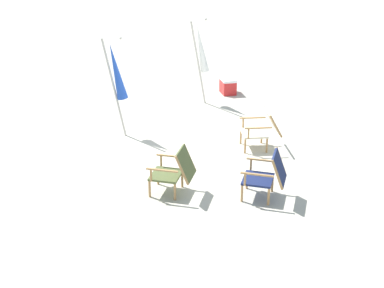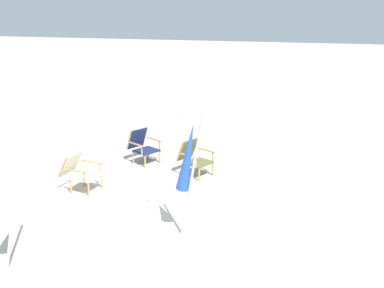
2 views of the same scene
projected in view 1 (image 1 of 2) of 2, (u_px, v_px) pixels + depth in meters
name	position (u px, v px, depth m)	size (l,w,h in m)	color
ground_plane	(199.00, 143.00, 10.91)	(80.00, 80.00, 0.00)	#B7AF9E
beach_chair_back_right	(268.00, 174.00, 8.65)	(0.83, 0.88, 0.81)	#19234C
beach_chair_far_center	(263.00, 128.00, 10.55)	(0.66, 0.82, 0.78)	beige
beach_chair_mid_center	(175.00, 170.00, 8.80)	(0.83, 0.89, 0.81)	#515B33
umbrella_furled_white	(201.00, 49.00, 12.66)	(0.38, 0.54, 2.09)	#B7B2A8
umbrella_furled_blue	(116.00, 73.00, 10.76)	(0.29, 0.50, 2.10)	#B7B2A8
cooler_box	(228.00, 86.00, 13.90)	(0.49, 0.35, 0.40)	red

